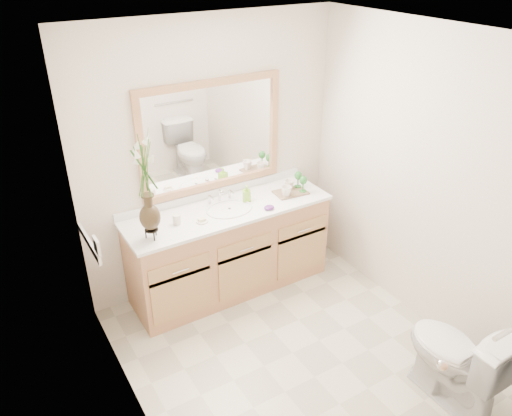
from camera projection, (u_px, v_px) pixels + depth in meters
floor at (292, 353)px, 3.94m from camera, size 2.60×2.60×0.00m
ceiling at (307, 37)px, 2.80m from camera, size 2.40×2.60×0.02m
wall_back at (212, 158)px, 4.35m from camera, size 2.40×0.02×2.40m
wall_front at (456, 337)px, 2.39m from camera, size 2.40×0.02×2.40m
wall_left at (126, 276)px, 2.82m from camera, size 0.02×2.60×2.40m
wall_right at (423, 182)px, 3.92m from camera, size 0.02×2.60×2.40m
vanity at (230, 250)px, 4.51m from camera, size 1.80×0.55×0.80m
counter at (228, 210)px, 4.32m from camera, size 1.84×0.57×0.03m
sink at (230, 215)px, 4.32m from camera, size 0.38×0.34×0.23m
mirror at (212, 136)px, 4.23m from camera, size 1.32×0.04×0.97m
switch_plate at (97, 246)px, 3.51m from camera, size 0.02×0.12×0.12m
door at (403, 390)px, 2.36m from camera, size 0.80×0.03×2.00m
toilet at (456, 358)px, 3.40m from camera, size 0.42×0.75×0.74m
flower_vase at (145, 176)px, 3.63m from camera, size 0.19×0.19×0.78m
tumbler at (177, 219)px, 4.06m from camera, size 0.06×0.06×0.08m
soap_dish at (202, 221)px, 4.10m from camera, size 0.10×0.10×0.03m
soap_bottle at (247, 194)px, 4.40m from camera, size 0.08×0.08×0.14m
purple_dish at (269, 207)px, 4.29m from camera, size 0.11×0.10×0.03m
tray at (291, 192)px, 4.56m from camera, size 0.31×0.22×0.01m
mug_left at (286, 191)px, 4.47m from camera, size 0.12×0.12×0.10m
mug_right at (289, 184)px, 4.59m from camera, size 0.12×0.12×0.09m
goblet_front at (303, 181)px, 4.52m from camera, size 0.07×0.07×0.15m
goblet_back at (298, 176)px, 4.60m from camera, size 0.07×0.07×0.16m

